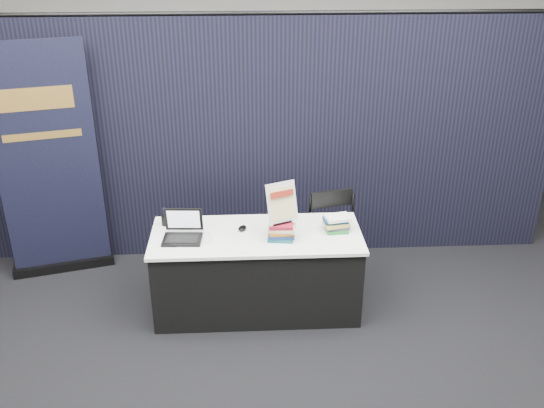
{
  "coord_description": "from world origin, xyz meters",
  "views": [
    {
      "loc": [
        -0.1,
        -4.0,
        3.2
      ],
      "look_at": [
        0.13,
        0.55,
        1.03
      ],
      "focal_mm": 40.0,
      "sensor_mm": 36.0,
      "label": 1
    }
  ],
  "objects_px": {
    "info_sign": "(282,204)",
    "pullup_banner": "(50,177)",
    "book_stack_tall": "(282,231)",
    "book_stack_short": "(336,223)",
    "display_table": "(257,271)",
    "laptop": "(182,232)",
    "stacking_chair": "(333,239)"
  },
  "relations": [
    {
      "from": "info_sign",
      "to": "pullup_banner",
      "type": "distance_m",
      "value": 2.26
    },
    {
      "from": "book_stack_tall",
      "to": "book_stack_short",
      "type": "relative_size",
      "value": 1.06
    },
    {
      "from": "display_table",
      "to": "laptop",
      "type": "xyz_separation_m",
      "value": [
        -0.62,
        -0.04,
        0.43
      ]
    },
    {
      "from": "display_table",
      "to": "book_stack_tall",
      "type": "distance_m",
      "value": 0.5
    },
    {
      "from": "book_stack_tall",
      "to": "stacking_chair",
      "type": "relative_size",
      "value": 0.24
    },
    {
      "from": "laptop",
      "to": "book_stack_short",
      "type": "height_order",
      "value": "laptop"
    },
    {
      "from": "laptop",
      "to": "pullup_banner",
      "type": "relative_size",
      "value": 0.15
    },
    {
      "from": "book_stack_tall",
      "to": "info_sign",
      "type": "xyz_separation_m",
      "value": [
        -0.0,
        0.03,
        0.24
      ]
    },
    {
      "from": "laptop",
      "to": "book_stack_tall",
      "type": "bearing_deg",
      "value": -0.1
    },
    {
      "from": "laptop",
      "to": "info_sign",
      "type": "bearing_deg",
      "value": 1.99
    },
    {
      "from": "info_sign",
      "to": "stacking_chair",
      "type": "height_order",
      "value": "info_sign"
    },
    {
      "from": "book_stack_tall",
      "to": "stacking_chair",
      "type": "height_order",
      "value": "stacking_chair"
    },
    {
      "from": "book_stack_tall",
      "to": "pullup_banner",
      "type": "relative_size",
      "value": 0.1
    },
    {
      "from": "display_table",
      "to": "laptop",
      "type": "distance_m",
      "value": 0.76
    },
    {
      "from": "book_stack_tall",
      "to": "info_sign",
      "type": "height_order",
      "value": "info_sign"
    },
    {
      "from": "pullup_banner",
      "to": "stacking_chair",
      "type": "bearing_deg",
      "value": -24.15
    },
    {
      "from": "info_sign",
      "to": "book_stack_tall",
      "type": "bearing_deg",
      "value": -112.69
    },
    {
      "from": "display_table",
      "to": "stacking_chair",
      "type": "xyz_separation_m",
      "value": [
        0.71,
        0.31,
        0.14
      ]
    },
    {
      "from": "laptop",
      "to": "book_stack_tall",
      "type": "distance_m",
      "value": 0.84
    },
    {
      "from": "info_sign",
      "to": "laptop",
      "type": "bearing_deg",
      "value": 155.99
    },
    {
      "from": "laptop",
      "to": "pullup_banner",
      "type": "bearing_deg",
      "value": 151.48
    },
    {
      "from": "stacking_chair",
      "to": "laptop",
      "type": "bearing_deg",
      "value": -177.69
    },
    {
      "from": "book_stack_tall",
      "to": "book_stack_short",
      "type": "height_order",
      "value": "book_stack_tall"
    },
    {
      "from": "book_stack_short",
      "to": "book_stack_tall",
      "type": "bearing_deg",
      "value": -165.08
    },
    {
      "from": "laptop",
      "to": "stacking_chair",
      "type": "height_order",
      "value": "laptop"
    },
    {
      "from": "book_stack_tall",
      "to": "pullup_banner",
      "type": "xyz_separation_m",
      "value": [
        -2.11,
        0.84,
        0.18
      ]
    },
    {
      "from": "book_stack_tall",
      "to": "laptop",
      "type": "bearing_deg",
      "value": 176.59
    },
    {
      "from": "display_table",
      "to": "pullup_banner",
      "type": "xyz_separation_m",
      "value": [
        -1.9,
        0.75,
        0.63
      ]
    },
    {
      "from": "display_table",
      "to": "stacking_chair",
      "type": "distance_m",
      "value": 0.79
    },
    {
      "from": "book_stack_short",
      "to": "pullup_banner",
      "type": "relative_size",
      "value": 0.09
    },
    {
      "from": "display_table",
      "to": "book_stack_tall",
      "type": "xyz_separation_m",
      "value": [
        0.21,
        -0.09,
        0.45
      ]
    },
    {
      "from": "pullup_banner",
      "to": "laptop",
      "type": "bearing_deg",
      "value": -46.39
    }
  ]
}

